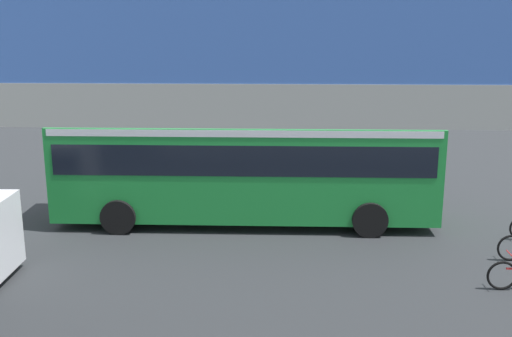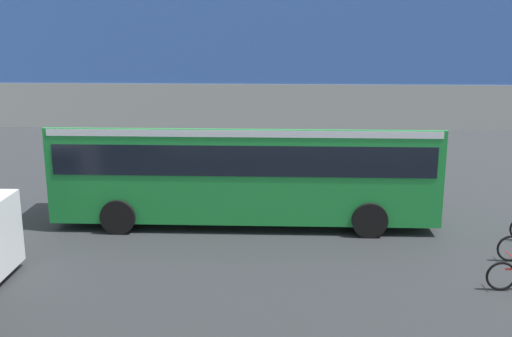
% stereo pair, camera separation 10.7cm
% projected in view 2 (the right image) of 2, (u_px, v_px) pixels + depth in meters
% --- Properties ---
extents(ground, '(80.00, 80.00, 0.00)m').
position_uv_depth(ground, '(226.00, 212.00, 20.44)').
color(ground, '#2D3033').
extents(city_bus, '(11.54, 2.85, 3.15)m').
position_uv_depth(city_bus, '(245.00, 163.00, 19.14)').
color(city_bus, '#1E8C38').
rests_on(city_bus, ground).
extents(pedestrian, '(0.38, 0.38, 1.79)m').
position_uv_depth(pedestrian, '(421.00, 178.00, 21.24)').
color(pedestrian, '#2D2D38').
rests_on(pedestrian, ground).
extents(traffic_sign, '(0.08, 0.60, 2.80)m').
position_uv_depth(traffic_sign, '(438.00, 131.00, 24.23)').
color(traffic_sign, slate).
rests_on(traffic_sign, ground).
extents(lane_dash_leftmost, '(2.00, 0.20, 0.01)m').
position_uv_depth(lane_dash_leftmost, '(342.00, 194.00, 22.50)').
color(lane_dash_leftmost, silver).
rests_on(lane_dash_leftmost, ground).
extents(lane_dash_left, '(2.00, 0.20, 0.01)m').
position_uv_depth(lane_dash_left, '(232.00, 193.00, 22.66)').
color(lane_dash_left, silver).
rests_on(lane_dash_left, ground).
extents(lane_dash_centre, '(2.00, 0.20, 0.01)m').
position_uv_depth(lane_dash_centre, '(123.00, 192.00, 22.82)').
color(lane_dash_centre, silver).
rests_on(lane_dash_centre, ground).
extents(pedestrian_overpass, '(27.80, 2.60, 6.67)m').
position_uv_depth(pedestrian_overpass, '(149.00, 121.00, 8.35)').
color(pedestrian_overpass, gray).
rests_on(pedestrian_overpass, ground).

